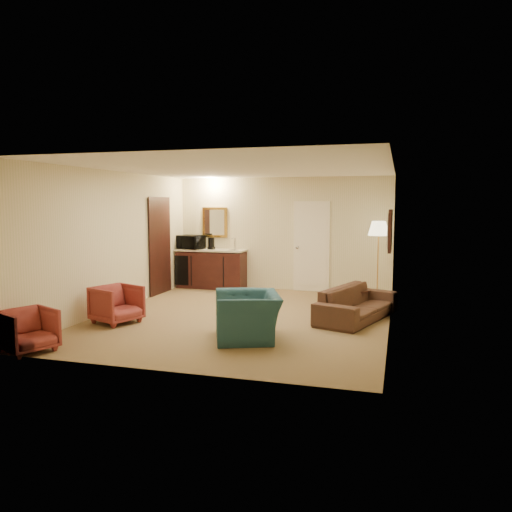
{
  "coord_description": "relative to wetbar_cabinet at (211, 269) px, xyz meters",
  "views": [
    {
      "loc": [
        2.63,
        -8.25,
        1.99
      ],
      "look_at": [
        0.09,
        0.5,
        1.04
      ],
      "focal_mm": 35.0,
      "sensor_mm": 36.0,
      "label": 1
    }
  ],
  "objects": [
    {
      "name": "room_walls",
      "position": [
        1.55,
        -1.95,
        1.26
      ],
      "size": [
        5.02,
        6.01,
        2.61
      ],
      "color": "beige",
      "rests_on": "ground"
    },
    {
      "name": "teal_armchair",
      "position": [
        2.15,
        -4.06,
        0.0
      ],
      "size": [
        1.02,
        1.23,
        0.92
      ],
      "primitive_type": "imported",
      "rotation": [
        0.0,
        0.0,
        -1.19
      ],
      "color": "#1F434D",
      "rests_on": "ground"
    },
    {
      "name": "waste_bin",
      "position": [
        0.65,
        -0.07,
        -0.33
      ],
      "size": [
        0.23,
        0.23,
        0.26
      ],
      "primitive_type": "cylinder",
      "rotation": [
        0.0,
        0.0,
        0.09
      ],
      "color": "black",
      "rests_on": "ground"
    },
    {
      "name": "wetbar_cabinet",
      "position": [
        0.0,
        0.0,
        0.0
      ],
      "size": [
        1.64,
        0.58,
        0.92
      ],
      "primitive_type": "cube",
      "color": "#341410",
      "rests_on": "ground"
    },
    {
      "name": "floor_lamp",
      "position": [
        3.85,
        -0.32,
        0.36
      ],
      "size": [
        0.51,
        0.51,
        1.64
      ],
      "primitive_type": "cube",
      "rotation": [
        0.0,
        0.0,
        -0.2
      ],
      "color": "gold",
      "rests_on": "ground"
    },
    {
      "name": "sofa",
      "position": [
        3.6,
        -2.37,
        -0.08
      ],
      "size": [
        1.16,
        2.02,
        0.76
      ],
      "primitive_type": "imported",
      "rotation": [
        0.0,
        0.0,
        1.24
      ],
      "color": "black",
      "rests_on": "ground"
    },
    {
      "name": "rose_chair_far",
      "position": [
        -0.5,
        -5.52,
        -0.14
      ],
      "size": [
        0.79,
        0.82,
        0.65
      ],
      "primitive_type": "imported",
      "rotation": [
        0.0,
        0.0,
        1.16
      ],
      "color": "maroon",
      "rests_on": "ground"
    },
    {
      "name": "rose_chair_near",
      "position": [
        -0.25,
        -3.73,
        -0.11
      ],
      "size": [
        0.84,
        0.86,
        0.7
      ],
      "primitive_type": "imported",
      "rotation": [
        0.0,
        0.0,
        1.2
      ],
      "color": "maroon",
      "rests_on": "ground"
    },
    {
      "name": "ground",
      "position": [
        1.65,
        -2.72,
        -0.46
      ],
      "size": [
        6.0,
        6.0,
        0.0
      ],
      "primitive_type": "plane",
      "color": "brown",
      "rests_on": "ground"
    },
    {
      "name": "coffee_maker",
      "position": [
        -0.01,
        0.03,
        0.6
      ],
      "size": [
        0.19,
        0.19,
        0.28
      ],
      "primitive_type": "cylinder",
      "rotation": [
        0.0,
        0.0,
        -0.33
      ],
      "color": "black",
      "rests_on": "wetbar_cabinet"
    },
    {
      "name": "coffee_table",
      "position": [
        3.41,
        -1.72,
        -0.25
      ],
      "size": [
        0.74,
        0.52,
        0.42
      ],
      "primitive_type": "cube",
      "rotation": [
        0.0,
        0.0,
        -0.03
      ],
      "color": "black",
      "rests_on": "ground"
    },
    {
      "name": "microwave",
      "position": [
        -0.5,
        -0.05,
        0.66
      ],
      "size": [
        0.66,
        0.47,
        0.4
      ],
      "primitive_type": "imported",
      "rotation": [
        0.0,
        0.0,
        -0.26
      ],
      "color": "black",
      "rests_on": "wetbar_cabinet"
    }
  ]
}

